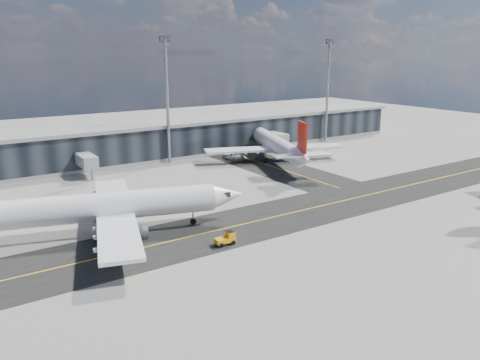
% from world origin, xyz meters
% --- Properties ---
extents(ground, '(300.00, 300.00, 0.00)m').
position_xyz_m(ground, '(0.00, 0.00, 0.00)').
color(ground, gray).
rests_on(ground, ground).
extents(taxiway_lanes, '(180.00, 63.00, 0.03)m').
position_xyz_m(taxiway_lanes, '(3.91, 10.74, 0.01)').
color(taxiway_lanes, black).
rests_on(taxiway_lanes, ground).
extents(terminal_concourse, '(152.00, 19.80, 8.80)m').
position_xyz_m(terminal_concourse, '(0.04, 54.93, 4.09)').
color(terminal_concourse, black).
rests_on(terminal_concourse, ground).
extents(floodlight_masts, '(102.50, 0.70, 28.90)m').
position_xyz_m(floodlight_masts, '(0.00, 48.00, 15.61)').
color(floodlight_masts, gray).
rests_on(floodlight_masts, ground).
extents(airliner_af, '(40.59, 34.97, 12.22)m').
position_xyz_m(airliner_af, '(-27.21, 11.81, 4.04)').
color(airliner_af, white).
rests_on(airliner_af, ground).
extents(airliner_redtail, '(33.60, 38.87, 11.89)m').
position_xyz_m(airliner_redtail, '(21.69, 34.51, 3.93)').
color(airliner_redtail, white).
rests_on(airliner_redtail, ground).
extents(baggage_tug, '(2.84, 1.51, 1.76)m').
position_xyz_m(baggage_tug, '(-14.56, -1.15, 0.88)').
color(baggage_tug, '#EB9F0C').
rests_on(baggage_tug, ground).
extents(service_van, '(3.37, 6.11, 1.62)m').
position_xyz_m(service_van, '(14.55, 42.45, 0.81)').
color(service_van, white).
rests_on(service_van, ground).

